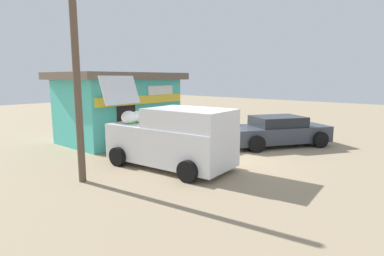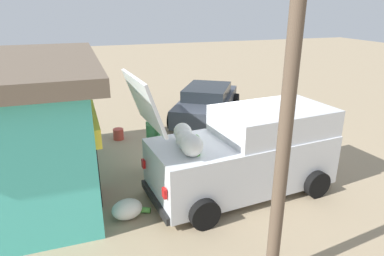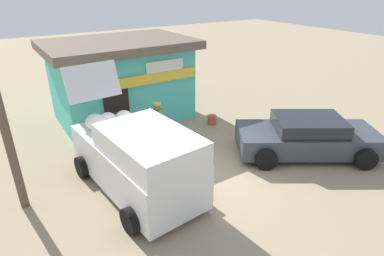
{
  "view_description": "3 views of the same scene",
  "coord_description": "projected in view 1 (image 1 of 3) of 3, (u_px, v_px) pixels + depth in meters",
  "views": [
    {
      "loc": [
        -8.87,
        -6.83,
        2.91
      ],
      "look_at": [
        0.61,
        1.45,
        0.87
      ],
      "focal_mm": 29.18,
      "sensor_mm": 36.0,
      "label": 1
    },
    {
      "loc": [
        -8.24,
        3.7,
        4.22
      ],
      "look_at": [
        -0.4,
        1.09,
        1.19
      ],
      "focal_mm": 31.79,
      "sensor_mm": 36.0,
      "label": 2
    },
    {
      "loc": [
        -4.46,
        -6.67,
        5.17
      ],
      "look_at": [
        0.49,
        1.13,
        0.91
      ],
      "focal_mm": 30.05,
      "sensor_mm": 36.0,
      "label": 3
    }
  ],
  "objects": [
    {
      "name": "storefront_bar",
      "position": [
        119.0,
        106.0,
        14.47
      ],
      "size": [
        5.51,
        3.91,
        3.14
      ],
      "color": "#4CC6B7",
      "rests_on": "ground_plane"
    },
    {
      "name": "ground_plane",
      "position": [
        211.0,
        157.0,
        11.5
      ],
      "size": [
        60.0,
        60.0,
        0.0
      ],
      "primitive_type": "plane",
      "color": "#9E896B"
    },
    {
      "name": "parked_sedan",
      "position": [
        277.0,
        131.0,
        13.51
      ],
      "size": [
        4.64,
        3.82,
        1.27
      ],
      "color": "#383D47",
      "rests_on": "ground_plane"
    },
    {
      "name": "paint_bucket",
      "position": [
        197.0,
        135.0,
        15.02
      ],
      "size": [
        0.34,
        0.34,
        0.36
      ],
      "primitive_type": "cylinder",
      "color": "#BF3F33",
      "rests_on": "ground_plane"
    },
    {
      "name": "delivery_van",
      "position": [
        173.0,
        138.0,
        10.14
      ],
      "size": [
        2.49,
        4.76,
        2.98
      ],
      "color": "silver",
      "rests_on": "ground_plane"
    },
    {
      "name": "unloaded_banana_pile",
      "position": [
        114.0,
        150.0,
        11.91
      ],
      "size": [
        0.68,
        0.86,
        0.42
      ],
      "color": "silver",
      "rests_on": "ground_plane"
    },
    {
      "name": "utility_pole",
      "position": [
        78.0,
        95.0,
        8.47
      ],
      "size": [
        0.2,
        0.2,
        4.9
      ],
      "primitive_type": "cylinder",
      "color": "brown",
      "rests_on": "ground_plane"
    },
    {
      "name": "customer_bending",
      "position": [
        141.0,
        135.0,
        11.18
      ],
      "size": [
        0.68,
        0.72,
        1.42
      ],
      "color": "navy",
      "rests_on": "ground_plane"
    },
    {
      "name": "vendor_standing",
      "position": [
        166.0,
        128.0,
        12.52
      ],
      "size": [
        0.53,
        0.45,
        1.61
      ],
      "color": "#4C4C51",
      "rests_on": "ground_plane"
    }
  ]
}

